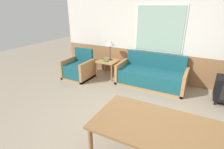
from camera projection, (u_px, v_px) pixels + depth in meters
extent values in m
plane|color=gray|center=(137.00, 134.00, 3.12)|extent=(16.00, 16.00, 0.00)
cube|color=#996B42|center=(169.00, 68.00, 5.12)|extent=(7.20, 0.06, 0.86)
cube|color=silver|center=(175.00, 20.00, 4.62)|extent=(7.20, 0.06, 1.84)
cube|color=white|center=(159.00, 29.00, 4.84)|extent=(1.37, 0.01, 1.30)
cube|color=#99BCA8|center=(159.00, 29.00, 4.84)|extent=(1.29, 0.02, 1.22)
cube|color=#B27F4C|center=(150.00, 84.00, 5.02)|extent=(1.89, 0.85, 0.06)
cube|color=#195660|center=(150.00, 77.00, 4.92)|extent=(1.73, 0.77, 0.38)
cube|color=#195660|center=(155.00, 60.00, 5.09)|extent=(1.73, 0.10, 0.42)
cube|color=#B27F4C|center=(122.00, 71.00, 5.31)|extent=(0.08, 0.85, 0.58)
cube|color=#B27F4C|center=(185.00, 82.00, 4.53)|extent=(0.08, 0.85, 0.58)
cube|color=#B27F4C|center=(79.00, 77.00, 5.54)|extent=(0.81, 0.77, 0.06)
cube|color=#195660|center=(78.00, 70.00, 5.44)|extent=(0.65, 0.69, 0.39)
cube|color=#195660|center=(84.00, 55.00, 5.58)|extent=(0.65, 0.10, 0.43)
cube|color=#B27F4C|center=(69.00, 67.00, 5.60)|extent=(0.08, 0.77, 0.59)
cube|color=#B27F4C|center=(88.00, 71.00, 5.29)|extent=(0.08, 0.77, 0.59)
cube|color=#B27F4C|center=(108.00, 61.00, 5.45)|extent=(0.59, 0.59, 0.03)
cylinder|color=#B27F4C|center=(97.00, 70.00, 5.45)|extent=(0.04, 0.04, 0.51)
cylinder|color=#B27F4C|center=(111.00, 73.00, 5.22)|extent=(0.04, 0.04, 0.51)
cylinder|color=#B27F4C|center=(105.00, 65.00, 5.88)|extent=(0.04, 0.04, 0.51)
cylinder|color=#B27F4C|center=(119.00, 68.00, 5.66)|extent=(0.04, 0.04, 0.51)
cylinder|color=#262628|center=(110.00, 59.00, 5.52)|extent=(0.14, 0.14, 0.02)
cylinder|color=#262628|center=(110.00, 52.00, 5.43)|extent=(0.02, 0.02, 0.44)
cone|color=silver|center=(110.00, 43.00, 5.32)|extent=(0.28, 0.28, 0.15)
cube|color=#2D7F3D|center=(105.00, 61.00, 5.37)|extent=(0.18, 0.13, 0.03)
cube|color=olive|center=(158.00, 126.00, 2.22)|extent=(1.65, 0.94, 0.04)
cylinder|color=olive|center=(91.00, 149.00, 2.36)|extent=(0.06, 0.06, 0.70)
cylinder|color=olive|center=(118.00, 117.00, 3.03)|extent=(0.06, 0.06, 0.70)
cylinder|color=olive|center=(219.00, 148.00, 2.36)|extent=(0.06, 0.06, 0.70)
cylinder|color=black|center=(215.00, 103.00, 4.04)|extent=(0.04, 0.04, 0.10)
cylinder|color=black|center=(215.00, 95.00, 4.37)|extent=(0.04, 0.04, 0.10)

